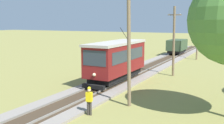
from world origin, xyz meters
TOP-DOWN VIEW (x-y plane):
  - red_tram at (0.00, 20.25)m, footprint 2.60×8.54m
  - freight_car at (0.00, 43.35)m, footprint 2.40×5.20m
  - utility_pole_near_tram at (3.94, 14.07)m, footprint 1.40×0.55m
  - utility_pole_mid at (3.94, 25.62)m, footprint 1.40×0.53m
  - utility_pole_far at (3.94, 39.57)m, footprint 1.40×0.62m
  - utility_pole_distant at (3.94, 55.03)m, footprint 1.40×0.53m
  - track_worker at (2.49, 11.45)m, footprint 0.42×0.31m

SIDE VIEW (x-z plane):
  - track_worker at x=2.49m, z-range 0.09..1.88m
  - freight_car at x=0.00m, z-range 0.40..2.71m
  - red_tram at x=0.00m, z-range -0.20..4.59m
  - utility_pole_mid at x=3.94m, z-range 0.10..7.29m
  - utility_pole_distant at x=3.94m, z-range 0.10..7.38m
  - utility_pole_near_tram at x=3.94m, z-range 0.10..8.36m
  - utility_pole_far at x=3.94m, z-range 0.10..8.45m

